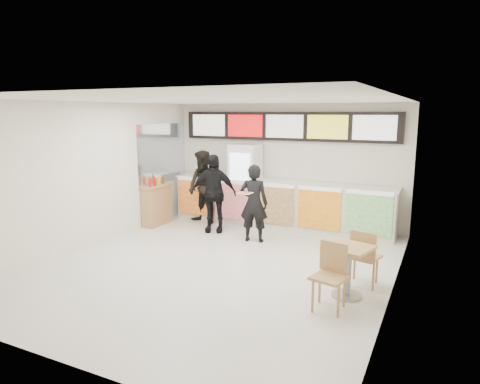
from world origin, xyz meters
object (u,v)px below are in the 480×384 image
Objects in this scene: customer_mid at (213,193)px; condiment_ledge at (157,205)px; drinks_fridge at (245,184)px; customer_main at (254,203)px; cafe_table at (348,262)px; customer_left at (204,187)px; service_counter at (279,204)px.

condiment_ledge is at bearing 163.33° from customer_mid.
drinks_fridge reaches higher than condiment_ledge.
customer_main is 1.01× the size of cafe_table.
customer_left is 5.09m from cafe_table.
customer_left reaches higher than condiment_ledge.
customer_left reaches higher than customer_mid.
customer_left is at bearing 117.67° from customer_mid.
drinks_fridge is at bearing 148.44° from cafe_table.
drinks_fridge is 1.67× the size of condiment_ledge.
customer_mid is (-1.18, 0.31, 0.07)m from customer_main.
drinks_fridge is 1.09× the size of customer_mid.
condiment_ledge is (-1.01, -0.61, -0.42)m from customer_left.
drinks_fridge is (-0.93, 0.02, 0.43)m from service_counter.
customer_main is 1.94m from customer_left.
customer_left reaches higher than cafe_table.
customer_mid is at bearing -25.34° from customer_main.
condiment_ledge is at bearing -157.37° from service_counter.
drinks_fridge is 1.19× the size of cafe_table.
cafe_table is (3.33, -3.41, -0.45)m from drinks_fridge.
drinks_fridge is 4.79m from cafe_table.
customer_mid reaches higher than customer_main.
customer_mid is (-1.24, -1.10, 0.35)m from service_counter.
customer_main reaches higher than service_counter.
service_counter is at bearing 21.92° from customer_mid.
service_counter is at bearing 35.59° from customer_left.
drinks_fridge is at bearing 32.31° from condiment_ledge.
customer_mid is 1.09× the size of cafe_table.
cafe_table is (4.21, -2.83, -0.37)m from customer_left.
service_counter is 1.43m from customer_main.
customer_mid is at bearing -24.49° from customer_left.
customer_left reaches higher than service_counter.
cafe_table is (3.64, -2.30, -0.36)m from customer_mid.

